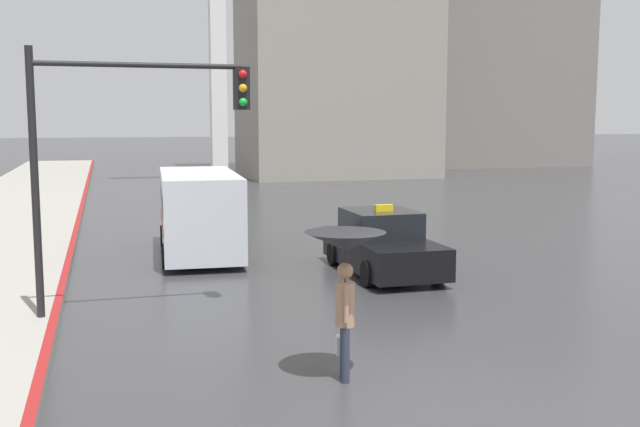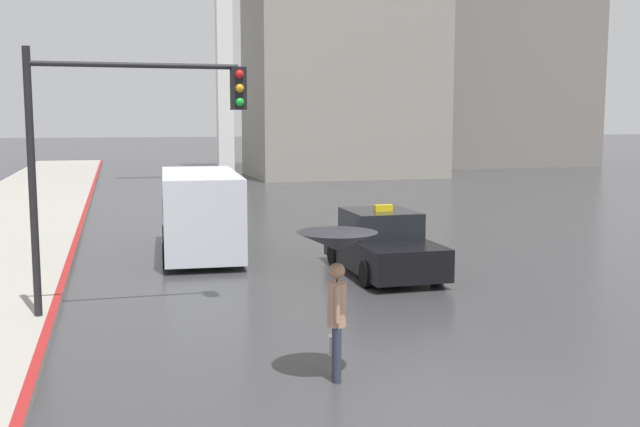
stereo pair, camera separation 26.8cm
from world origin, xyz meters
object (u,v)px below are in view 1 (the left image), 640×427
object	(u,v)px
ambulance_van	(199,209)
traffic_light	(129,130)
taxi	(382,245)
pedestrian_with_umbrella	(345,257)

from	to	relation	value
ambulance_van	traffic_light	xyz separation A→B (m)	(-2.00, -6.36, 2.27)
traffic_light	taxi	bearing A→B (deg)	24.11
ambulance_van	traffic_light	bearing A→B (deg)	75.98
ambulance_van	traffic_light	size ratio (longest dim) A/B	1.10
taxi	traffic_light	size ratio (longest dim) A/B	0.85
taxi	pedestrian_with_umbrella	size ratio (longest dim) A/B	1.96
ambulance_van	traffic_light	distance (m)	7.04
pedestrian_with_umbrella	traffic_light	xyz separation A→B (m)	(-2.77, 4.27, 1.73)
pedestrian_with_umbrella	traffic_light	world-z (taller)	traffic_light
ambulance_van	pedestrian_with_umbrella	world-z (taller)	ambulance_van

